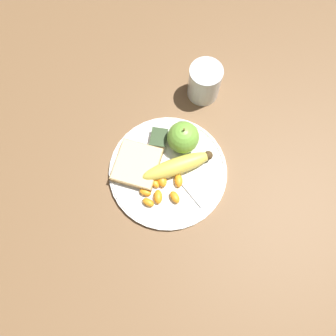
{
  "coord_description": "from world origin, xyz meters",
  "views": [
    {
      "loc": [
        0.22,
        0.03,
        0.72
      ],
      "look_at": [
        0.0,
        0.0,
        0.03
      ],
      "focal_mm": 35.0,
      "sensor_mm": 36.0,
      "label": 1
    }
  ],
  "objects": [
    {
      "name": "fork",
      "position": [
        0.0,
        0.02,
        0.01
      ],
      "size": [
        0.13,
        0.13,
        0.0
      ],
      "rotation": [
        0.0,
        0.0,
        10.24
      ],
      "color": "silver",
      "rests_on": "plate"
    },
    {
      "name": "juice_glass",
      "position": [
        -0.22,
        0.05,
        0.04
      ],
      "size": [
        0.08,
        0.08,
        0.09
      ],
      "color": "silver",
      "rests_on": "ground_plane"
    },
    {
      "name": "orange_segment_3",
      "position": [
        0.03,
        -0.02,
        0.02
      ],
      "size": [
        0.03,
        0.03,
        0.01
      ],
      "color": "orange",
      "rests_on": "plate"
    },
    {
      "name": "bread_slice",
      "position": [
        -0.0,
        -0.07,
        0.02
      ],
      "size": [
        0.11,
        0.11,
        0.02
      ],
      "color": "#AB8751",
      "rests_on": "plate"
    },
    {
      "name": "orange_segment_4",
      "position": [
        0.06,
        0.02,
        0.02
      ],
      "size": [
        0.03,
        0.03,
        0.02
      ],
      "color": "orange",
      "rests_on": "plate"
    },
    {
      "name": "orange_segment_1",
      "position": [
        0.02,
        0.03,
        0.02
      ],
      "size": [
        0.03,
        0.02,
        0.02
      ],
      "color": "orange",
      "rests_on": "plate"
    },
    {
      "name": "orange_segment_7",
      "position": [
        0.03,
        -0.01,
        0.02
      ],
      "size": [
        0.04,
        0.03,
        0.02
      ],
      "color": "orange",
      "rests_on": "plate"
    },
    {
      "name": "orange_segment_2",
      "position": [
        0.06,
        -0.04,
        0.02
      ],
      "size": [
        0.02,
        0.03,
        0.01
      ],
      "color": "orange",
      "rests_on": "plate"
    },
    {
      "name": "orange_segment_0",
      "position": [
        0.08,
        -0.03,
        0.02
      ],
      "size": [
        0.02,
        0.03,
        0.02
      ],
      "color": "orange",
      "rests_on": "plate"
    },
    {
      "name": "banana",
      "position": [
        -0.01,
        0.02,
        0.03
      ],
      "size": [
        0.11,
        0.16,
        0.04
      ],
      "color": "#E0CC4C",
      "rests_on": "plate"
    },
    {
      "name": "apple",
      "position": [
        -0.07,
        0.02,
        0.05
      ],
      "size": [
        0.07,
        0.07,
        0.08
      ],
      "color": "#72B23D",
      "rests_on": "plate"
    },
    {
      "name": "orange_segment_6",
      "position": [
        0.02,
        -0.02,
        0.02
      ],
      "size": [
        0.03,
        0.03,
        0.01
      ],
      "color": "orange",
      "rests_on": "plate"
    },
    {
      "name": "plate",
      "position": [
        0.0,
        0.0,
        0.01
      ],
      "size": [
        0.27,
        0.27,
        0.01
      ],
      "color": "white",
      "rests_on": "ground_plane"
    },
    {
      "name": "orange_segment_5",
      "position": [
        0.06,
        -0.01,
        0.02
      ],
      "size": [
        0.03,
        0.02,
        0.02
      ],
      "color": "orange",
      "rests_on": "plate"
    },
    {
      "name": "jam_packet",
      "position": [
        -0.07,
        -0.03,
        0.02
      ],
      "size": [
        0.05,
        0.04,
        0.02
      ],
      "color": "white",
      "rests_on": "plate"
    },
    {
      "name": "ground_plane",
      "position": [
        0.0,
        0.0,
        0.0
      ],
      "size": [
        3.0,
        3.0,
        0.0
      ],
      "primitive_type": "plane",
      "color": "brown"
    }
  ]
}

